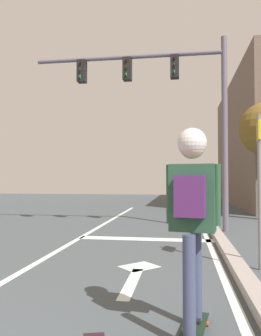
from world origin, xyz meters
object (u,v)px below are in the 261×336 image
(skater, at_px, (192,198))
(skateboard, at_px, (193,330))
(street_sign_post, at_px, (259,169))
(traffic_signal_mast, at_px, (165,91))

(skater, bearing_deg, skateboard, 79.74)
(skateboard, height_order, skater, skater)
(skateboard, height_order, street_sign_post, street_sign_post)
(skater, distance_m, street_sign_post, 2.69)
(skateboard, xyz_separation_m, skater, (-0.00, -0.01, 1.17))
(traffic_signal_mast, bearing_deg, street_sign_post, -66.79)
(skateboard, height_order, traffic_signal_mast, traffic_signal_mast)
(skater, distance_m, traffic_signal_mast, 6.87)
(traffic_signal_mast, distance_m, street_sign_post, 4.82)
(traffic_signal_mast, xyz_separation_m, street_sign_post, (1.67, -3.89, -2.31))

